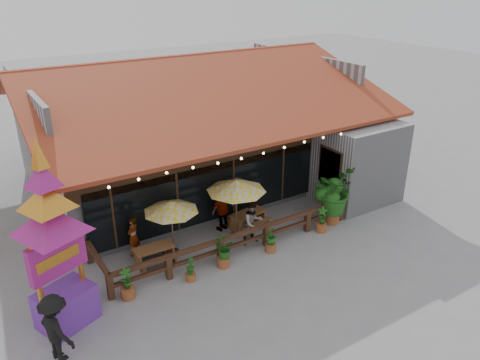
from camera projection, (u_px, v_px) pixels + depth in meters
ground at (269, 236)px, 18.43m from camera, size 100.00×100.00×0.00m
restaurant_building at (196, 136)px, 22.78m from camera, size 15.50×14.73×6.09m
patio_railing at (223, 241)px, 16.88m from camera, size 10.00×2.60×0.92m
umbrella_left at (171, 207)px, 16.64m from camera, size 2.13×2.13×2.14m
umbrella_right at (236, 186)px, 17.63m from camera, size 2.56×2.56×2.46m
picnic_table_left at (154, 253)px, 16.50m from camera, size 1.42×1.24×0.67m
picnic_table_right at (248, 217)px, 18.83m from camera, size 1.66×1.49×0.70m
thai_sign_tower at (51, 225)px, 12.53m from camera, size 3.01×3.01×6.23m
tropical_plant at (334, 192)px, 18.89m from camera, size 2.31×2.26×2.42m
diner_a at (133, 236)px, 16.89m from camera, size 0.68×0.64×1.55m
diner_b at (253, 223)px, 17.62m from camera, size 0.85×0.66×1.73m
diner_c at (223, 209)px, 18.52m from camera, size 1.15×0.66×1.85m
pedestrian at (56, 328)px, 12.19m from camera, size 1.14×1.46×1.99m
planter_a at (127, 285)px, 14.72m from camera, size 0.46×0.46×1.12m
planter_b at (190, 271)px, 15.60m from camera, size 0.35×0.39×0.85m
planter_c at (223, 251)px, 16.26m from camera, size 0.87×0.88×1.10m
planter_d at (271, 240)px, 17.22m from camera, size 0.52×0.52×1.00m
planter_e at (322, 222)px, 18.57m from camera, size 0.45×0.44×1.06m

